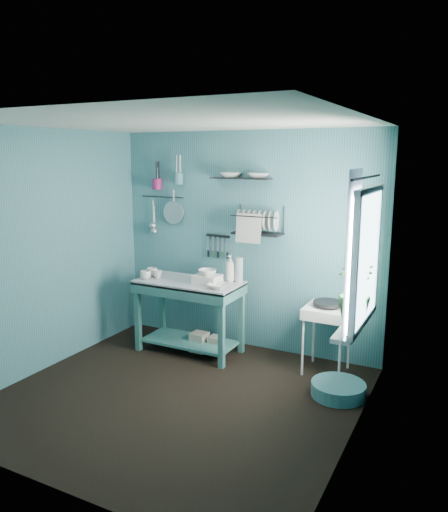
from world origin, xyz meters
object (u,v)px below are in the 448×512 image
at_px(soap_bottle, 230,268).
at_px(storage_tin_large, 199,342).
at_px(hotplate_stand, 326,339).
at_px(utensil_cup_teal, 179,179).
at_px(storage_tin_small, 216,345).
at_px(utensil_cup_magenta, 157,184).
at_px(water_bottle, 239,270).
at_px(wash_tub, 207,279).
at_px(mug_left, 145,275).
at_px(work_counter, 189,316).
at_px(floor_basin, 338,389).
at_px(colander, 174,212).
at_px(dish_rack, 258,220).
at_px(mug_mid, 158,274).
at_px(frying_pan, 328,303).
at_px(potted_plant, 354,291).
at_px(mug_right, 152,272).

xyz_separation_m(soap_bottle, storage_tin_large, (-0.32, -0.15, -0.88)).
bearing_deg(hotplate_stand, storage_tin_large, -176.96).
distance_m(utensil_cup_teal, storage_tin_small, 2.00).
bearing_deg(utensil_cup_magenta, water_bottle, -9.02).
xyz_separation_m(wash_tub, water_bottle, (0.27, 0.24, 0.09)).
relative_size(mug_left, soap_bottle, 0.41).
bearing_deg(work_counter, floor_basin, -15.25).
bearing_deg(water_bottle, soap_bottle, -168.69).
height_order(colander, floor_basin, colander).
distance_m(dish_rack, storage_tin_small, 1.50).
relative_size(mug_mid, wash_tub, 0.36).
bearing_deg(utensil_cup_magenta, frying_pan, -6.21).
height_order(soap_bottle, storage_tin_large, soap_bottle).
height_order(soap_bottle, utensil_cup_magenta, utensil_cup_magenta).
distance_m(wash_tub, colander, 1.08).
distance_m(hotplate_stand, dish_rack, 1.47).
distance_m(dish_rack, utensil_cup_teal, 1.13).
xyz_separation_m(mug_left, potted_plant, (2.43, -0.31, 0.20)).
bearing_deg(mug_mid, mug_left, -135.00).
height_order(wash_tub, colander, colander).
bearing_deg(storage_tin_small, utensil_cup_magenta, 161.37).
bearing_deg(potted_plant, water_bottle, 154.14).
distance_m(water_bottle, hotplate_stand, 1.21).
bearing_deg(wash_tub, mug_right, 178.47).
distance_m(water_bottle, potted_plant, 1.59).
xyz_separation_m(dish_rack, storage_tin_large, (-0.58, -0.31, -1.42)).
distance_m(frying_pan, storage_tin_large, 1.59).
height_order(utensil_cup_magenta, colander, utensil_cup_magenta).
distance_m(soap_bottle, frying_pan, 1.16).
xyz_separation_m(mug_left, dish_rack, (1.16, 0.52, 0.64)).
relative_size(mug_mid, mug_right, 0.81).
bearing_deg(hotplate_stand, colander, 170.71).
distance_m(mug_left, floor_basin, 2.44).
bearing_deg(utensil_cup_magenta, wash_tub, -24.83).
bearing_deg(water_bottle, utensil_cup_magenta, 170.98).
relative_size(mug_mid, potted_plant, 0.20).
bearing_deg(storage_tin_small, frying_pan, 4.02).
height_order(utensil_cup_magenta, potted_plant, utensil_cup_magenta).
bearing_deg(floor_basin, storage_tin_small, 165.56).
height_order(mug_mid, colander, colander).
xyz_separation_m(soap_bottle, storage_tin_small, (-0.12, -0.12, -0.89)).
height_order(mug_right, frying_pan, mug_right).
bearing_deg(potted_plant, utensil_cup_magenta, 161.44).
bearing_deg(water_bottle, utensil_cup_teal, 167.94).
height_order(frying_pan, dish_rack, dish_rack).
bearing_deg(utensil_cup_magenta, colander, 8.12).
height_order(frying_pan, colander, colander).
distance_m(utensil_cup_magenta, storage_tin_large, 1.97).
xyz_separation_m(hotplate_stand, storage_tin_small, (-1.25, -0.09, -0.25)).
xyz_separation_m(storage_tin_large, floor_basin, (1.71, -0.36, -0.04)).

